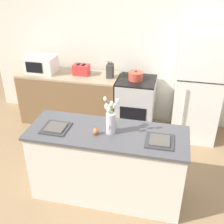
# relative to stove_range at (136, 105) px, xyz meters

# --- Properties ---
(ground_plane) EXTENTS (10.00, 10.00, 0.00)m
(ground_plane) POSITION_rel_stove_range_xyz_m (-0.10, -1.60, -0.45)
(ground_plane) COLOR #997A56
(back_wall) EXTENTS (5.20, 0.08, 2.70)m
(back_wall) POSITION_rel_stove_range_xyz_m (-0.10, 0.40, 0.90)
(back_wall) COLOR silver
(back_wall) RESTS_ON ground_plane
(kitchen_island) EXTENTS (1.80, 0.66, 0.90)m
(kitchen_island) POSITION_rel_stove_range_xyz_m (-0.10, -1.60, 0.00)
(kitchen_island) COLOR silver
(kitchen_island) RESTS_ON ground_plane
(back_counter) EXTENTS (1.68, 0.60, 0.90)m
(back_counter) POSITION_rel_stove_range_xyz_m (-1.16, 0.00, 0.00)
(back_counter) COLOR brown
(back_counter) RESTS_ON ground_plane
(stove_range) EXTENTS (0.60, 0.61, 0.90)m
(stove_range) POSITION_rel_stove_range_xyz_m (0.00, 0.00, 0.00)
(stove_range) COLOR #B2B5B7
(stove_range) RESTS_ON ground_plane
(refrigerator) EXTENTS (0.68, 0.67, 1.72)m
(refrigerator) POSITION_rel_stove_range_xyz_m (0.95, 0.00, 0.41)
(refrigerator) COLOR white
(refrigerator) RESTS_ON ground_plane
(flower_vase) EXTENTS (0.19, 0.18, 0.44)m
(flower_vase) POSITION_rel_stove_range_xyz_m (-0.06, -1.60, 0.63)
(flower_vase) COLOR silver
(flower_vase) RESTS_ON kitchen_island
(pear_figurine) EXTENTS (0.07, 0.07, 0.11)m
(pear_figurine) POSITION_rel_stove_range_xyz_m (-0.21, -1.67, 0.50)
(pear_figurine) COLOR #C66B33
(pear_figurine) RESTS_ON kitchen_island
(plate_setting_left) EXTENTS (0.30, 0.30, 0.02)m
(plate_setting_left) POSITION_rel_stove_range_xyz_m (-0.68, -1.66, 0.46)
(plate_setting_left) COLOR #333338
(plate_setting_left) RESTS_ON kitchen_island
(plate_setting_right) EXTENTS (0.30, 0.30, 0.02)m
(plate_setting_right) POSITION_rel_stove_range_xyz_m (0.48, -1.66, 0.46)
(plate_setting_right) COLOR #333338
(plate_setting_right) RESTS_ON kitchen_island
(toaster) EXTENTS (0.28, 0.18, 0.17)m
(toaster) POSITION_rel_stove_range_xyz_m (-0.93, 0.03, 0.53)
(toaster) COLOR red
(toaster) RESTS_ON back_counter
(cooking_pot) EXTENTS (0.24, 0.24, 0.16)m
(cooking_pot) POSITION_rel_stove_range_xyz_m (-0.02, -0.01, 0.51)
(cooking_pot) COLOR #CC4C38
(cooking_pot) RESTS_ON stove_range
(microwave) EXTENTS (0.48, 0.37, 0.27)m
(microwave) POSITION_rel_stove_range_xyz_m (-1.63, -0.00, 0.58)
(microwave) COLOR white
(microwave) RESTS_ON back_counter
(knife_block) EXTENTS (0.10, 0.14, 0.27)m
(knife_block) POSITION_rel_stove_range_xyz_m (-0.44, 0.00, 0.56)
(knife_block) COLOR #3D3833
(knife_block) RESTS_ON back_counter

